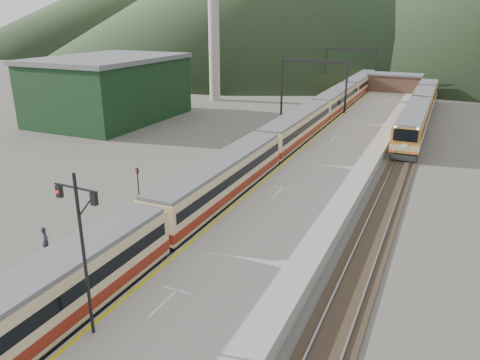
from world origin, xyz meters
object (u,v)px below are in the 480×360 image
at_px(main_train, 297,130).
at_px(worker, 45,240).
at_px(signal_mast, 82,240).
at_px(second_train, 420,110).

relative_size(main_train, worker, 54.67).
relative_size(signal_mast, worker, 4.27).
distance_m(main_train, second_train, 21.02).
height_order(second_train, worker, second_train).
bearing_deg(main_train, worker, -102.49).
distance_m(second_train, worker, 50.85).
bearing_deg(second_train, worker, -110.89).
bearing_deg(main_train, signal_mast, -86.41).
relative_size(main_train, second_train, 2.43).
xyz_separation_m(main_train, worker, (-6.62, -29.90, -1.03)).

